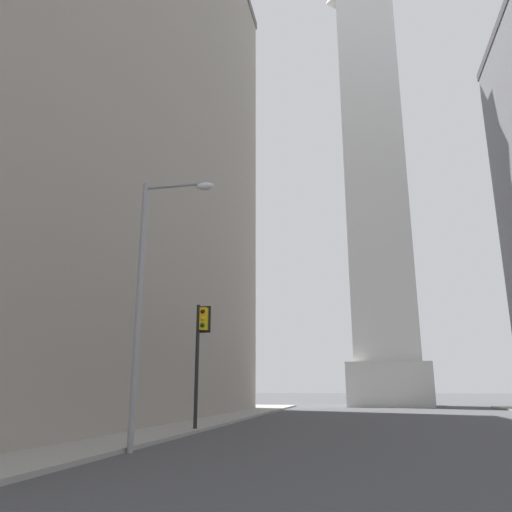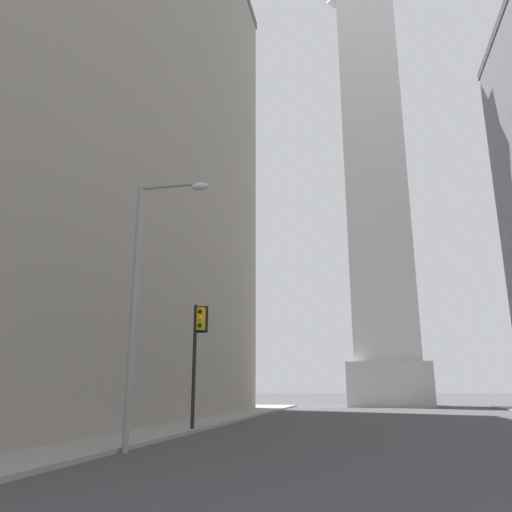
{
  "view_description": "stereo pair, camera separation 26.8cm",
  "coord_description": "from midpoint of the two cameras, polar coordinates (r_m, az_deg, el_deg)",
  "views": [
    {
      "loc": [
        -2.58,
        -0.26,
        2.0
      ],
      "look_at": [
        -12.75,
        48.07,
        15.07
      ],
      "focal_mm": 35.0,
      "sensor_mm": 36.0,
      "label": 1
    },
    {
      "loc": [
        -2.31,
        -0.2,
        2.0
      ],
      "look_at": [
        -12.75,
        48.07,
        15.07
      ],
      "focal_mm": 35.0,
      "sensor_mm": 36.0,
      "label": 2
    }
  ],
  "objects": [
    {
      "name": "street_lamp",
      "position": [
        17.56,
        -12.44,
        -2.91
      ],
      "size": [
        2.67,
        0.36,
        9.16
      ],
      "color": "gray",
      "rests_on": "ground_plane"
    },
    {
      "name": "traffic_light_mid_left",
      "position": [
        24.81,
        -6.73,
        -10.23
      ],
      "size": [
        0.79,
        0.51,
        5.99
      ],
      "color": "black",
      "rests_on": "ground_plane"
    },
    {
      "name": "building_left",
      "position": [
        40.04,
        -24.35,
        16.63
      ],
      "size": [
        22.94,
        44.44,
        44.02
      ],
      "color": "gray",
      "rests_on": "ground_plane"
    },
    {
      "name": "sidewalk_left",
      "position": [
        24.07,
        -13.88,
        -19.0
      ],
      "size": [
        5.0,
        71.69,
        0.15
      ],
      "primitive_type": "cube",
      "color": "gray",
      "rests_on": "ground_plane"
    },
    {
      "name": "obelisk",
      "position": [
        66.3,
        13.09,
        10.72
      ],
      "size": [
        9.02,
        9.02,
        62.67
      ],
      "color": "silver",
      "rests_on": "ground_plane"
    }
  ]
}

